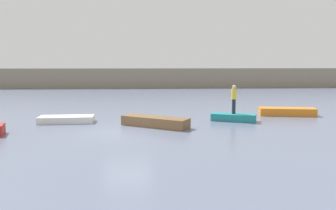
% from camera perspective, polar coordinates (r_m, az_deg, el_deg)
% --- Properties ---
extents(ground_plane, '(120.00, 120.00, 0.00)m').
position_cam_1_polar(ground_plane, '(17.55, -6.94, -4.51)').
color(ground_plane, slate).
extents(embankment_wall, '(80.00, 1.20, 2.67)m').
position_cam_1_polar(embankment_wall, '(46.33, -4.50, 4.54)').
color(embankment_wall, gray).
rests_on(embankment_wall, ground_plane).
extents(rowboat_white, '(3.23, 1.36, 0.39)m').
position_cam_1_polar(rowboat_white, '(20.87, -16.76, -2.32)').
color(rowboat_white, white).
rests_on(rowboat_white, ground_plane).
extents(rowboat_brown, '(3.85, 2.89, 0.55)m').
position_cam_1_polar(rowboat_brown, '(18.75, -2.21, -2.84)').
color(rowboat_brown, brown).
rests_on(rowboat_brown, ground_plane).
extents(rowboat_teal, '(2.79, 1.87, 0.44)m').
position_cam_1_polar(rowboat_teal, '(20.91, 10.98, -2.05)').
color(rowboat_teal, teal).
rests_on(rowboat_teal, ground_plane).
extents(rowboat_orange, '(3.74, 1.63, 0.51)m').
position_cam_1_polar(rowboat_orange, '(23.98, 19.43, -1.07)').
color(rowboat_orange, orange).
rests_on(rowboat_orange, ground_plane).
extents(person_yellow_shirt, '(0.32, 0.32, 1.75)m').
position_cam_1_polar(person_yellow_shirt, '(20.75, 11.06, 1.21)').
color(person_yellow_shirt, '#232838').
rests_on(person_yellow_shirt, rowboat_teal).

